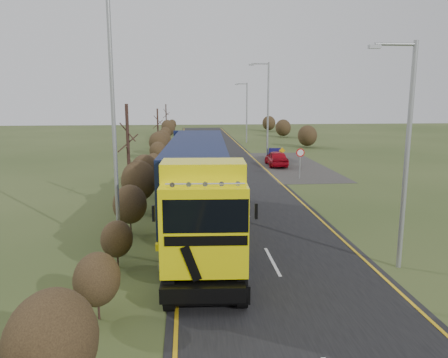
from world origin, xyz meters
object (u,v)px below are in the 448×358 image
lorry (198,183)px  car_red_hatchback (277,158)px  car_blue_sedan (276,154)px  speed_sign (300,157)px  streetlight_near (405,148)px

lorry → car_red_hatchback: (7.87, 19.98, -1.80)m
car_blue_sedan → lorry: bearing=83.4°
speed_sign → lorry: bearing=-121.8°
streetlight_near → car_blue_sedan: bearing=87.7°
car_blue_sedan → streetlight_near: size_ratio=0.45×
speed_sign → car_blue_sedan: bearing=89.2°
lorry → streetlight_near: size_ratio=1.92×
streetlight_near → speed_sign: size_ratio=3.46×
streetlight_near → speed_sign: streetlight_near is taller
car_red_hatchback → streetlight_near: 24.88m
car_red_hatchback → speed_sign: size_ratio=1.76×
lorry → streetlight_near: (7.43, -4.59, 2.08)m
car_blue_sedan → streetlight_near: 28.65m
car_red_hatchback → lorry: bearing=69.7°
car_red_hatchback → car_blue_sedan: car_red_hatchback is taller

